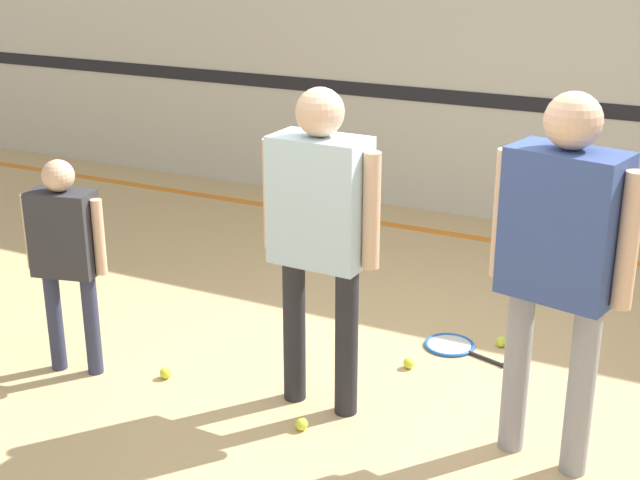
{
  "coord_description": "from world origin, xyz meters",
  "views": [
    {
      "loc": [
        1.63,
        -3.87,
        2.43
      ],
      "look_at": [
        -0.23,
        -0.14,
        0.93
      ],
      "focal_mm": 50.0,
      "sensor_mm": 36.0,
      "label": 1
    }
  ],
  "objects": [
    {
      "name": "ground_plane",
      "position": [
        0.0,
        0.0,
        0.0
      ],
      "size": [
        16.0,
        16.0,
        0.0
      ],
      "primitive_type": "plane",
      "color": "tan"
    },
    {
      "name": "wall_back",
      "position": [
        0.0,
        3.32,
        1.6
      ],
      "size": [
        16.0,
        0.07,
        3.2
      ],
      "color": "beige",
      "rests_on": "ground_plane"
    },
    {
      "name": "floor_stripe",
      "position": [
        0.0,
        2.77,
        0.0
      ],
      "size": [
        14.4,
        0.1,
        0.01
      ],
      "color": "orange",
      "rests_on": "ground_plane"
    },
    {
      "name": "person_instructor",
      "position": [
        -0.23,
        -0.14,
        1.05
      ],
      "size": [
        0.64,
        0.28,
        1.69
      ],
      "rotation": [
        0.0,
        0.0,
        -0.04
      ],
      "color": "#232328",
      "rests_on": "ground_plane"
    },
    {
      "name": "person_student_left",
      "position": [
        -1.65,
        -0.42,
        0.77
      ],
      "size": [
        0.46,
        0.27,
        1.24
      ],
      "rotation": [
        0.0,
        0.0,
        0.24
      ],
      "color": "#2D334C",
      "rests_on": "ground_plane"
    },
    {
      "name": "person_student_right",
      "position": [
        0.94,
        -0.12,
        1.09
      ],
      "size": [
        0.66,
        0.37,
        1.77
      ],
      "rotation": [
        0.0,
        0.0,
        -3.36
      ],
      "color": "gray",
      "rests_on": "ground_plane"
    },
    {
      "name": "racket_spare_on_floor",
      "position": [
        0.18,
        0.81,
        0.01
      ],
      "size": [
        0.57,
        0.38,
        0.03
      ],
      "rotation": [
        0.0,
        0.0,
        5.98
      ],
      "color": "blue",
      "rests_on": "ground_plane"
    },
    {
      "name": "tennis_ball_near_instructor",
      "position": [
        -0.2,
        -0.41,
        0.03
      ],
      "size": [
        0.07,
        0.07,
        0.07
      ],
      "primitive_type": "sphere",
      "color": "#CCE038",
      "rests_on": "ground_plane"
    },
    {
      "name": "tennis_ball_by_spare_racket",
      "position": [
        0.44,
        0.96,
        0.03
      ],
      "size": [
        0.07,
        0.07,
        0.07
      ],
      "primitive_type": "sphere",
      "color": "#CCE038",
      "rests_on": "ground_plane"
    },
    {
      "name": "tennis_ball_stray_left",
      "position": [
        0.04,
        0.45,
        0.03
      ],
      "size": [
        0.07,
        0.07,
        0.07
      ],
      "primitive_type": "sphere",
      "color": "#CCE038",
      "rests_on": "ground_plane"
    },
    {
      "name": "tennis_ball_stray_right",
      "position": [
        -1.14,
        -0.28,
        0.03
      ],
      "size": [
        0.07,
        0.07,
        0.07
      ],
      "primitive_type": "sphere",
      "color": "#CCE038",
      "rests_on": "ground_plane"
    }
  ]
}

